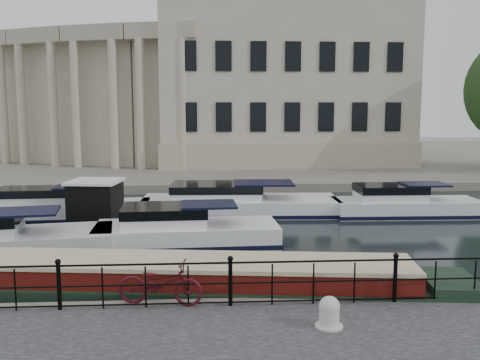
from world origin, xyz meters
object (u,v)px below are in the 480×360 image
object	(u,v)px
bicycle	(160,283)
mooring_bollard	(329,313)
harbour_hut	(96,206)
narrowboat	(166,289)

from	to	relation	value
bicycle	mooring_bollard	bearing A→B (deg)	-102.13
bicycle	harbour_hut	world-z (taller)	harbour_hut
bicycle	mooring_bollard	xyz separation A→B (m)	(3.73, -1.54, -0.22)
mooring_bollard	narrowboat	distance (m)	4.92
mooring_bollard	harbour_hut	bearing A→B (deg)	120.69
harbour_hut	narrowboat	bearing A→B (deg)	-60.72
bicycle	harbour_hut	distance (m)	11.66
bicycle	narrowboat	world-z (taller)	bicycle
bicycle	harbour_hut	bearing A→B (deg)	29.05
mooring_bollard	bicycle	bearing A→B (deg)	157.53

